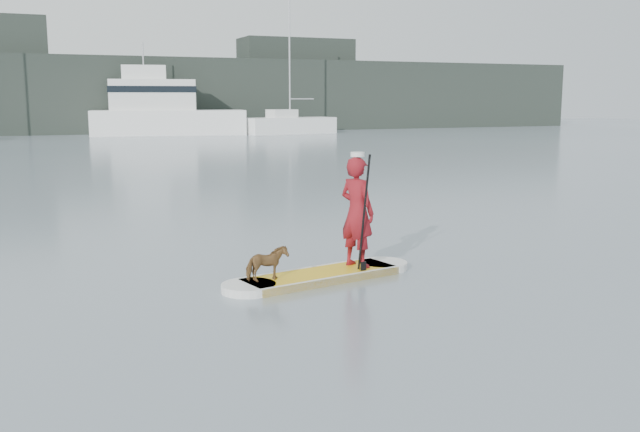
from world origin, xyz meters
name	(u,v)px	position (x,y,z in m)	size (l,w,h in m)	color
ground	(480,316)	(0.00, 0.00, 0.00)	(140.00, 140.00, 0.00)	slate
paddleboard	(320,276)	(-1.20, 2.50, 0.06)	(3.25, 1.29, 0.12)	gold
paddler	(357,212)	(-0.51, 2.64, 1.00)	(0.64, 0.42, 1.75)	maroon
white_cap	(358,154)	(-0.51, 2.64, 1.91)	(0.22, 0.22, 0.07)	silver
dog	(267,264)	(-2.12, 2.31, 0.38)	(0.28, 0.61, 0.52)	brown
paddle	(364,228)	(-0.54, 2.33, 0.80)	(0.10, 0.30, 2.00)	black
sailboat_e	(289,124)	(14.11, 45.34, 0.75)	(7.47, 3.40, 10.44)	white
motor_yacht_a	(161,109)	(4.56, 47.31, 1.92)	(11.77, 5.23, 6.82)	white
shore_mass	(91,95)	(0.00, 53.00, 3.00)	(90.00, 6.00, 6.00)	black
shore_building_east	(296,84)	(18.00, 54.00, 4.00)	(10.00, 4.00, 8.00)	black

